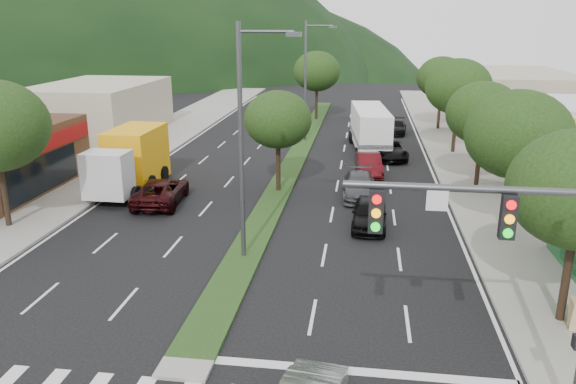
# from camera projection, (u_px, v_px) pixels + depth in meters

# --- Properties ---
(ground) EXTENTS (160.00, 160.00, 0.00)m
(ground) POSITION_uv_depth(u_px,v_px,m) (189.00, 362.00, 17.19)
(ground) COLOR black
(ground) RESTS_ON ground
(sidewalk_right) EXTENTS (5.00, 90.00, 0.15)m
(sidewalk_right) POSITION_uv_depth(u_px,v_px,m) (470.00, 169.00, 39.21)
(sidewalk_right) COLOR gray
(sidewalk_right) RESTS_ON ground
(sidewalk_left) EXTENTS (6.00, 90.00, 0.15)m
(sidewalk_left) POSITION_uv_depth(u_px,v_px,m) (123.00, 157.00, 42.54)
(sidewalk_left) COLOR gray
(sidewalk_left) RESTS_ON ground
(median) EXTENTS (1.60, 56.00, 0.12)m
(median) POSITION_uv_depth(u_px,v_px,m) (298.00, 154.00, 43.69)
(median) COLOR #1C3714
(median) RESTS_ON ground
(traffic_signal) EXTENTS (6.12, 0.40, 7.00)m
(traffic_signal) POSITION_uv_depth(u_px,v_px,m) (530.00, 259.00, 13.19)
(traffic_signal) COLOR #47494C
(traffic_signal) RESTS_ON ground
(bldg_left_far) EXTENTS (9.00, 14.00, 4.60)m
(bldg_left_far) POSITION_uv_depth(u_px,v_px,m) (99.00, 108.00, 51.19)
(bldg_left_far) COLOR beige
(bldg_left_far) RESTS_ON ground
(bldg_right_far) EXTENTS (10.00, 16.00, 5.20)m
(bldg_right_far) POSITION_uv_depth(u_px,v_px,m) (513.00, 98.00, 55.55)
(bldg_right_far) COLOR beige
(bldg_right_far) RESTS_ON ground
(hill_far) EXTENTS (176.00, 132.00, 82.00)m
(hill_far) POSITION_uv_depth(u_px,v_px,m) (2.00, 65.00, 131.78)
(hill_far) COLOR black
(hill_far) RESTS_ON ground
(tree_r_b) EXTENTS (4.80, 4.80, 6.94)m
(tree_r_b) POSITION_uv_depth(u_px,v_px,m) (518.00, 135.00, 25.51)
(tree_r_b) COLOR black
(tree_r_b) RESTS_ON sidewalk_right
(tree_r_c) EXTENTS (4.40, 4.40, 6.48)m
(tree_r_c) POSITION_uv_depth(u_px,v_px,m) (483.00, 113.00, 33.17)
(tree_r_c) COLOR black
(tree_r_c) RESTS_ON sidewalk_right
(tree_r_d) EXTENTS (5.00, 5.00, 7.17)m
(tree_r_d) POSITION_uv_depth(u_px,v_px,m) (458.00, 87.00, 42.51)
(tree_r_d) COLOR black
(tree_r_d) RESTS_ON sidewalk_right
(tree_r_e) EXTENTS (4.60, 4.60, 6.71)m
(tree_r_e) POSITION_uv_depth(u_px,v_px,m) (442.00, 78.00, 52.07)
(tree_r_e) COLOR black
(tree_r_e) RESTS_ON sidewalk_right
(tree_med_near) EXTENTS (4.00, 4.00, 6.02)m
(tree_med_near) POSITION_uv_depth(u_px,v_px,m) (278.00, 120.00, 32.94)
(tree_med_near) COLOR black
(tree_med_near) RESTS_ON median
(tree_med_far) EXTENTS (4.80, 4.80, 6.94)m
(tree_med_far) POSITION_uv_depth(u_px,v_px,m) (317.00, 71.00, 57.39)
(tree_med_far) COLOR black
(tree_med_far) RESTS_ON median
(streetlight_near) EXTENTS (2.60, 0.25, 10.00)m
(streetlight_near) POSITION_uv_depth(u_px,v_px,m) (246.00, 133.00, 23.10)
(streetlight_near) COLOR #47494C
(streetlight_near) RESTS_ON ground
(streetlight_mid) EXTENTS (2.60, 0.25, 10.00)m
(streetlight_mid) POSITION_uv_depth(u_px,v_px,m) (308.00, 76.00, 46.77)
(streetlight_mid) COLOR #47494C
(streetlight_mid) RESTS_ON ground
(suv_maroon) EXTENTS (2.87, 5.41, 1.45)m
(suv_maroon) POSITION_uv_depth(u_px,v_px,m) (161.00, 191.00, 31.86)
(suv_maroon) COLOR black
(suv_maroon) RESTS_ON ground
(car_queue_a) EXTENTS (1.79, 4.25, 1.43)m
(car_queue_a) POSITION_uv_depth(u_px,v_px,m) (369.00, 213.00, 28.21)
(car_queue_a) COLOR black
(car_queue_a) RESTS_ON ground
(car_queue_b) EXTENTS (2.09, 4.78, 1.37)m
(car_queue_b) POSITION_uv_depth(u_px,v_px,m) (359.00, 186.00, 33.03)
(car_queue_b) COLOR #424246
(car_queue_b) RESTS_ON ground
(car_queue_c) EXTENTS (1.99, 4.53, 1.45)m
(car_queue_c) POSITION_uv_depth(u_px,v_px,m) (369.00, 165.00, 37.68)
(car_queue_c) COLOR #4B0C11
(car_queue_c) RESTS_ON ground
(car_queue_d) EXTENTS (2.90, 5.24, 1.39)m
(car_queue_d) POSITION_uv_depth(u_px,v_px,m) (389.00, 150.00, 42.22)
(car_queue_d) COLOR black
(car_queue_d) RESTS_ON ground
(car_queue_e) EXTENTS (2.23, 4.62, 1.52)m
(car_queue_e) POSITION_uv_depth(u_px,v_px,m) (371.00, 135.00, 47.12)
(car_queue_e) COLOR #545459
(car_queue_e) RESTS_ON ground
(car_queue_f) EXTENTS (2.09, 4.37, 1.23)m
(car_queue_f) POSITION_uv_depth(u_px,v_px,m) (396.00, 127.00, 51.59)
(car_queue_f) COLOR black
(car_queue_f) RESTS_ON ground
(box_truck) EXTENTS (2.92, 7.42, 3.65)m
(box_truck) POSITION_uv_depth(u_px,v_px,m) (131.00, 162.00, 34.29)
(box_truck) COLOR silver
(box_truck) RESTS_ON ground
(motorhome) EXTENTS (3.53, 8.97, 3.36)m
(motorhome) POSITION_uv_depth(u_px,v_px,m) (370.00, 128.00, 44.74)
(motorhome) COLOR white
(motorhome) RESTS_ON ground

